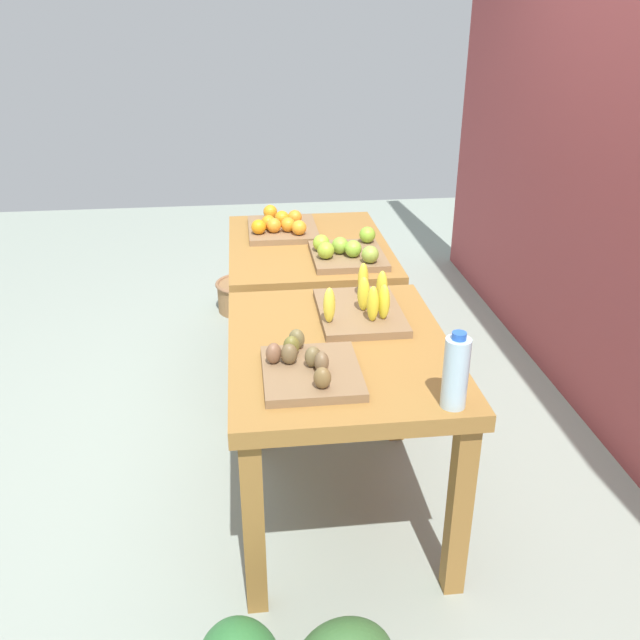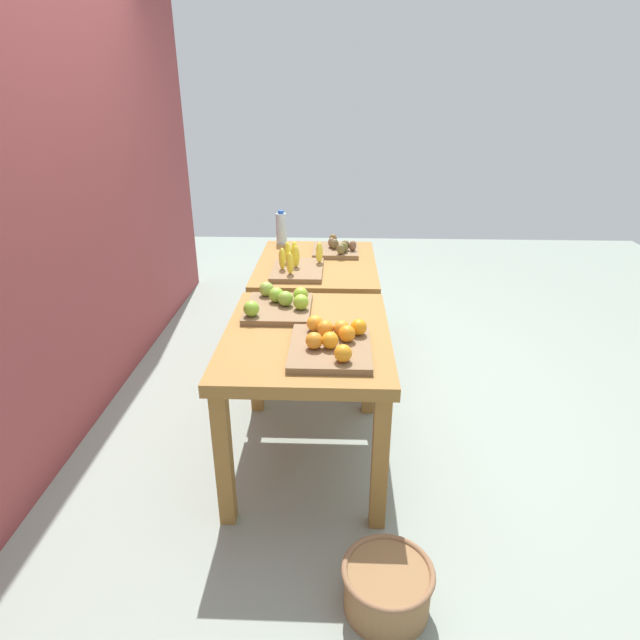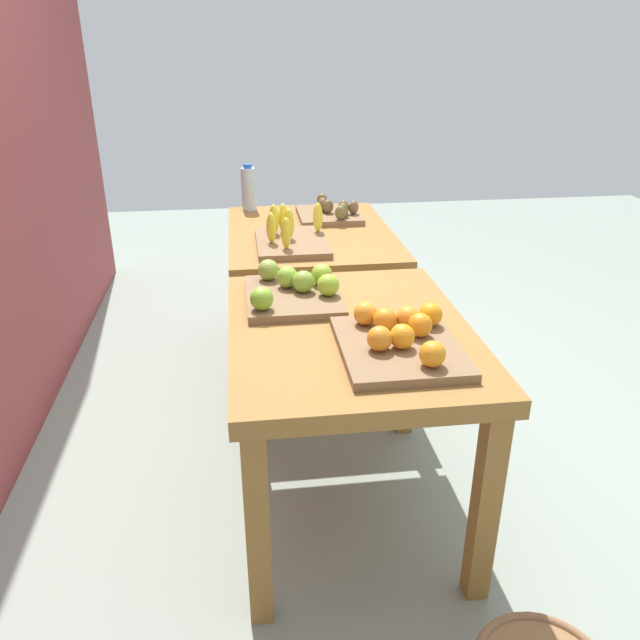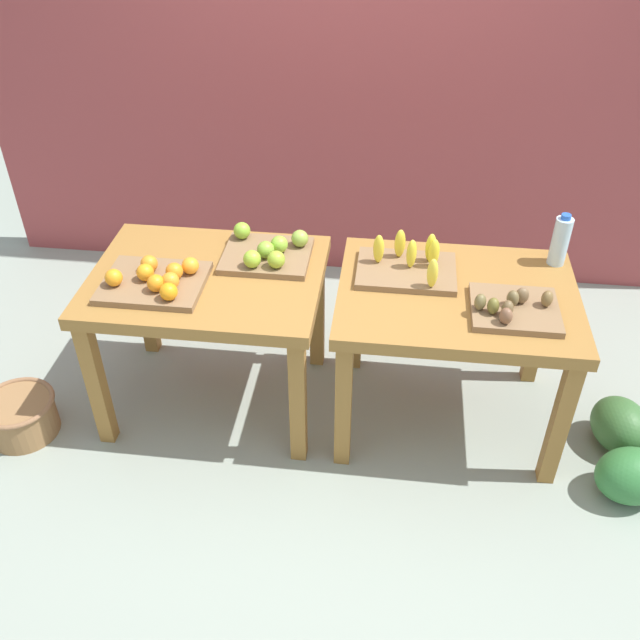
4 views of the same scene
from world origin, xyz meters
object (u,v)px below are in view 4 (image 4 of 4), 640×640
object	(u,v)px
orange_bin	(156,280)
apple_bin	(268,252)
water_bottle	(560,241)
display_table_right	(455,312)
wicker_basket	(21,415)
display_table_left	(208,294)
banana_crate	(409,266)
kiwi_bin	(513,308)

from	to	relation	value
orange_bin	apple_bin	bearing A→B (deg)	32.84
orange_bin	water_bottle	xyz separation A→B (m)	(1.76, 0.41, 0.08)
orange_bin	water_bottle	size ratio (longest dim) A/B	1.76
display_table_right	orange_bin	xyz separation A→B (m)	(-1.31, -0.12, 0.15)
orange_bin	wicker_basket	distance (m)	1.00
display_table_right	water_bottle	xyz separation A→B (m)	(0.45, 0.29, 0.23)
apple_bin	water_bottle	size ratio (longest dim) A/B	1.60
display_table_left	apple_bin	distance (m)	0.34
banana_crate	water_bottle	distance (m)	0.69
orange_bin	kiwi_bin	size ratio (longest dim) A/B	1.22
orange_bin	display_table_right	bearing A→B (deg)	5.44
display_table_right	orange_bin	size ratio (longest dim) A/B	2.36
orange_bin	wicker_basket	size ratio (longest dim) A/B	1.26
kiwi_bin	water_bottle	bearing A→B (deg)	60.94
water_bottle	wicker_basket	world-z (taller)	water_bottle
display_table_left	orange_bin	xyz separation A→B (m)	(-0.19, -0.12, 0.15)
display_table_right	display_table_left	bearing A→B (deg)	180.00
kiwi_bin	wicker_basket	xyz separation A→B (m)	(-2.22, -0.22, -0.67)
display_table_left	apple_bin	world-z (taller)	apple_bin
kiwi_bin	wicker_basket	distance (m)	2.33
apple_bin	water_bottle	xyz separation A→B (m)	(1.31, 0.13, 0.08)
apple_bin	wicker_basket	bearing A→B (deg)	-155.81
water_bottle	display_table_left	bearing A→B (deg)	-169.69
water_bottle	orange_bin	bearing A→B (deg)	-166.86
banana_crate	kiwi_bin	xyz separation A→B (m)	(0.44, -0.25, -0.01)
banana_crate	wicker_basket	world-z (taller)	banana_crate
wicker_basket	water_bottle	bearing A→B (deg)	14.54
orange_bin	apple_bin	size ratio (longest dim) A/B	1.10
display_table_right	wicker_basket	bearing A→B (deg)	-170.08
display_table_left	water_bottle	world-z (taller)	water_bottle
display_table_left	apple_bin	bearing A→B (deg)	32.18
display_table_left	orange_bin	world-z (taller)	orange_bin
apple_bin	display_table_left	bearing A→B (deg)	-147.82
display_table_right	orange_bin	world-z (taller)	orange_bin
apple_bin	wicker_basket	world-z (taller)	apple_bin
water_bottle	wicker_basket	xyz separation A→B (m)	(-2.45, -0.64, -0.76)
display_table_right	water_bottle	world-z (taller)	water_bottle
display_table_left	display_table_right	bearing A→B (deg)	0.00
display_table_right	water_bottle	distance (m)	0.58
display_table_left	orange_bin	bearing A→B (deg)	-146.26
display_table_right	kiwi_bin	world-z (taller)	kiwi_bin
banana_crate	kiwi_bin	size ratio (longest dim) A/B	1.22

